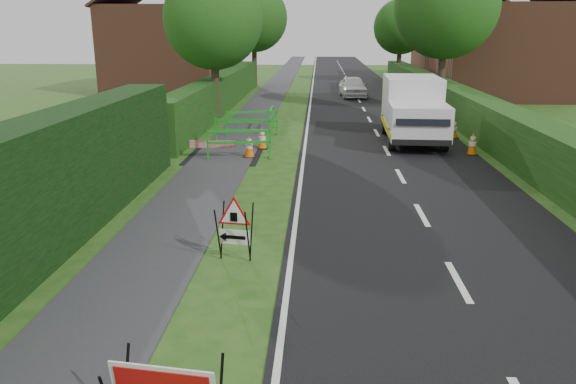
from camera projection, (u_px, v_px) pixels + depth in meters
name	position (u px, v px, depth m)	size (l,w,h in m)	color
ground	(308.00, 307.00, 8.57)	(120.00, 120.00, 0.00)	#234C15
road_surface	(351.00, 85.00, 41.99)	(6.00, 90.00, 0.02)	black
footpath	(277.00, 85.00, 42.27)	(2.00, 90.00, 0.02)	#2D2D30
hedge_west_far	(223.00, 108.00, 29.92)	(1.00, 24.00, 1.80)	#14380F
hedge_east	(470.00, 130.00, 23.57)	(1.20, 50.00, 1.50)	#14380F
house_west	(166.00, 47.00, 37.03)	(7.50, 7.40, 7.88)	brown
house_east_a	(499.00, 49.00, 34.03)	(7.50, 7.40, 7.88)	brown
house_east_b	(460.00, 43.00, 47.39)	(7.50, 7.40, 7.88)	brown
tree_nw	(213.00, 19.00, 24.81)	(4.40, 4.40, 6.70)	#2D2116
tree_ne	(446.00, 6.00, 27.88)	(5.20, 5.20, 7.79)	#2D2116
tree_fw	(254.00, 18.00, 40.05)	(4.80, 4.80, 7.24)	#2D2116
tree_fe	(401.00, 27.00, 43.48)	(4.20, 4.20, 6.33)	#2D2116
triangle_sign	(233.00, 224.00, 10.09)	(0.80, 0.80, 1.03)	black
works_van	(413.00, 108.00, 20.90)	(2.23, 5.22, 2.34)	silver
traffic_cone_0	(473.00, 143.00, 18.80)	(0.38, 0.38, 0.79)	black
traffic_cone_1	(454.00, 128.00, 21.66)	(0.38, 0.38, 0.79)	black
traffic_cone_2	(435.00, 120.00, 23.58)	(0.38, 0.38, 0.79)	black
traffic_cone_3	(249.00, 146.00, 18.43)	(0.38, 0.38, 0.79)	black
traffic_cone_4	(262.00, 138.00, 19.78)	(0.38, 0.38, 0.79)	black
ped_barrier_0	(239.00, 140.00, 18.12)	(2.09, 0.66, 1.00)	#18891E
ped_barrier_1	(243.00, 128.00, 20.31)	(2.06, 0.36, 1.00)	#18891E
ped_barrier_2	(252.00, 119.00, 22.23)	(2.09, 0.72, 1.00)	#18891E
ped_barrier_3	(271.00, 116.00, 23.06)	(0.37, 2.06, 1.00)	#18891E
redwhite_plank	(213.00, 158.00, 18.51)	(1.50, 0.04, 0.25)	red
hatchback_car	(353.00, 87.00, 34.76)	(1.52, 3.77, 1.28)	white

